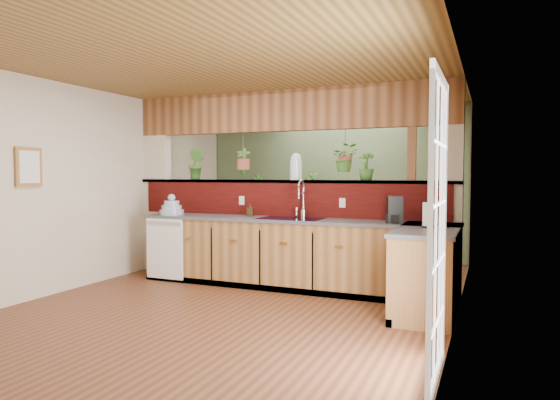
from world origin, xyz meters
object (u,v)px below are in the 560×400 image
at_px(soap_dispenser, 250,210).
at_px(shelving_console, 287,228).
at_px(glass_jar, 296,167).
at_px(faucet, 302,197).
at_px(paper_towel, 428,215).
at_px(coffee_maker, 394,211).
at_px(dish_stack, 172,208).

relative_size(soap_dispenser, shelving_console, 0.11).
bearing_deg(glass_jar, faucet, -52.84).
relative_size(soap_dispenser, paper_towel, 0.63).
height_order(soap_dispenser, coffee_maker, coffee_maker).
bearing_deg(dish_stack, faucet, 8.37).
distance_m(soap_dispenser, glass_jar, 0.85).
bearing_deg(shelving_console, dish_stack, -106.12).
height_order(dish_stack, coffee_maker, coffee_maker).
distance_m(coffee_maker, shelving_console, 3.31).
xyz_separation_m(soap_dispenser, glass_jar, (0.55, 0.27, 0.58)).
xyz_separation_m(faucet, shelving_console, (-1.07, 2.12, -0.67)).
xyz_separation_m(paper_towel, shelving_console, (-2.72, 2.71, -0.53)).
bearing_deg(glass_jar, coffee_maker, -16.75).
xyz_separation_m(faucet, soap_dispenser, (-0.72, -0.05, -0.18)).
xyz_separation_m(coffee_maker, glass_jar, (-1.40, 0.42, 0.53)).
distance_m(faucet, glass_jar, 0.49).
bearing_deg(soap_dispenser, shelving_console, 99.13).
bearing_deg(paper_towel, coffee_maker, 137.52).
xyz_separation_m(faucet, dish_stack, (-1.84, -0.27, -0.18)).
distance_m(faucet, coffee_maker, 1.25).
height_order(soap_dispenser, shelving_console, soap_dispenser).
distance_m(paper_towel, glass_jar, 2.06).
height_order(faucet, shelving_console, faucet).
height_order(soap_dispenser, glass_jar, glass_jar).
distance_m(faucet, soap_dispenser, 0.75).
relative_size(faucet, paper_towel, 1.75).
bearing_deg(soap_dispenser, dish_stack, -168.87).
bearing_deg(coffee_maker, paper_towel, -58.28).
relative_size(dish_stack, glass_jar, 0.93).
relative_size(faucet, dish_stack, 1.51).
bearing_deg(paper_towel, faucet, 160.51).
bearing_deg(dish_stack, glass_jar, 16.47).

